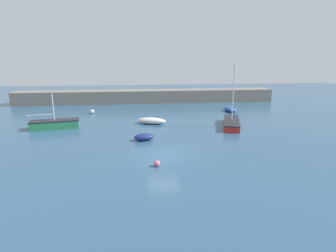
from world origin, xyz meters
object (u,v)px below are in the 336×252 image
sailboat_tall_mast (231,123)px  rowboat_white_midwater (230,109)px  fishing_dinghy_green (144,137)px  sailboat_short_mast (55,124)px  mooring_buoy_pink (157,163)px  mooring_buoy_white (92,112)px  rowboat_blue_near (152,121)px

sailboat_tall_mast → rowboat_white_midwater: sailboat_tall_mast is taller
sailboat_tall_mast → fishing_dinghy_green: bearing=-48.3°
sailboat_short_mast → mooring_buoy_pink: (10.21, -11.82, -0.26)m
sailboat_short_mast → mooring_buoy_pink: 15.62m
fishing_dinghy_green → rowboat_white_midwater: size_ratio=0.63×
mooring_buoy_pink → mooring_buoy_white: bearing=110.8°
fishing_dinghy_green → rowboat_blue_near: size_ratio=0.58×
rowboat_white_midwater → rowboat_blue_near: (-11.71, -6.21, 0.05)m
sailboat_short_mast → mooring_buoy_pink: bearing=-58.7°
sailboat_short_mast → sailboat_tall_mast: bearing=-13.5°
fishing_dinghy_green → mooring_buoy_white: size_ratio=3.68×
sailboat_tall_mast → mooring_buoy_pink: 13.94m
fishing_dinghy_green → sailboat_tall_mast: size_ratio=0.30×
rowboat_white_midwater → mooring_buoy_white: size_ratio=5.88×
rowboat_white_midwater → mooring_buoy_pink: rowboat_white_midwater is taller
sailboat_short_mast → mooring_buoy_pink: sailboat_short_mast is taller
fishing_dinghy_green → sailboat_short_mast: (-9.51, 5.55, 0.15)m
fishing_dinghy_green → mooring_buoy_pink: 6.31m
rowboat_white_midwater → mooring_buoy_pink: (-12.10, -18.83, -0.11)m
mooring_buoy_white → sailboat_tall_mast: bearing=-28.9°
sailboat_tall_mast → mooring_buoy_pink: sailboat_tall_mast is taller
rowboat_blue_near → rowboat_white_midwater: bearing=-132.2°
fishing_dinghy_green → sailboat_tall_mast: sailboat_tall_mast is taller
mooring_buoy_pink → mooring_buoy_white: mooring_buoy_white is taller
rowboat_white_midwater → mooring_buoy_pink: 22.38m
mooring_buoy_white → mooring_buoy_pink: bearing=-69.2°
mooring_buoy_white → rowboat_blue_near: bearing=-41.8°
rowboat_blue_near → mooring_buoy_pink: 12.63m
sailboat_tall_mast → mooring_buoy_pink: bearing=-22.6°
sailboat_tall_mast → mooring_buoy_white: (-16.71, 9.22, -0.13)m
sailboat_short_mast → rowboat_white_midwater: size_ratio=1.59×
fishing_dinghy_green → mooring_buoy_pink: bearing=-95.0°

